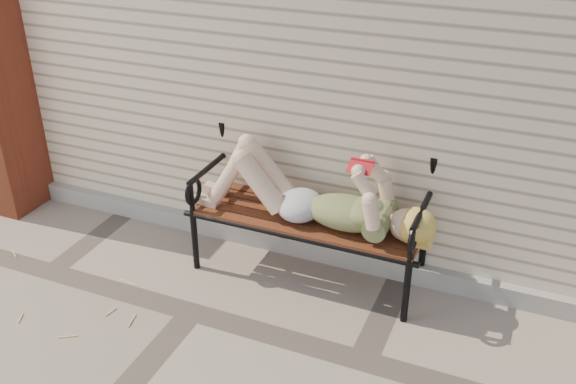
% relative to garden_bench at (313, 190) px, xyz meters
% --- Properties ---
extents(ground, '(80.00, 80.00, 0.00)m').
position_rel_garden_bench_xyz_m(ground, '(-0.57, -0.86, -0.67)').
color(ground, gray).
rests_on(ground, ground).
extents(house_wall, '(8.00, 4.00, 3.00)m').
position_rel_garden_bench_xyz_m(house_wall, '(-0.57, 2.14, 0.83)').
color(house_wall, beige).
rests_on(house_wall, ground).
extents(foundation_strip, '(8.00, 0.10, 0.15)m').
position_rel_garden_bench_xyz_m(foundation_strip, '(-0.57, 0.11, -0.60)').
color(foundation_strip, gray).
rests_on(foundation_strip, ground).
extents(garden_bench, '(1.86, 0.74, 1.20)m').
position_rel_garden_bench_xyz_m(garden_bench, '(0.00, 0.00, 0.00)').
color(garden_bench, black).
rests_on(garden_bench, ground).
extents(reading_woman, '(1.75, 0.40, 0.55)m').
position_rel_garden_bench_xyz_m(reading_woman, '(0.02, -0.15, 0.04)').
color(reading_woman, '#0A3448').
rests_on(reading_woman, ground).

